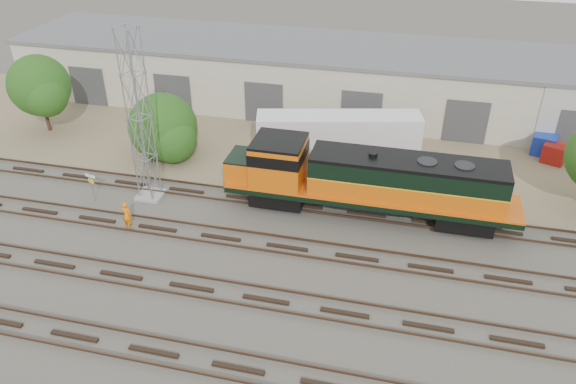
% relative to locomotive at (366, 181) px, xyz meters
% --- Properties ---
extents(ground, '(140.00, 140.00, 0.00)m').
position_rel_locomotive_xyz_m(ground, '(-3.75, -6.00, -2.43)').
color(ground, '#47423A').
rests_on(ground, ground).
extents(dirt_strip, '(80.00, 16.00, 0.02)m').
position_rel_locomotive_xyz_m(dirt_strip, '(-3.75, 9.00, -2.42)').
color(dirt_strip, '#726047').
rests_on(dirt_strip, ground).
extents(tracks, '(80.00, 20.40, 0.28)m').
position_rel_locomotive_xyz_m(tracks, '(-3.75, -9.00, -2.35)').
color(tracks, black).
rests_on(tracks, ground).
extents(warehouse, '(58.40, 10.40, 5.30)m').
position_rel_locomotive_xyz_m(warehouse, '(-3.71, 16.98, 0.22)').
color(warehouse, '#BEB89E').
rests_on(warehouse, ground).
extents(locomotive, '(17.67, 3.10, 4.25)m').
position_rel_locomotive_xyz_m(locomotive, '(0.00, 0.00, 0.00)').
color(locomotive, black).
rests_on(locomotive, tracks).
extents(signal_tower, '(1.63, 1.63, 11.04)m').
position_rel_locomotive_xyz_m(signal_tower, '(-13.79, -1.12, 2.94)').
color(signal_tower, gray).
rests_on(signal_tower, ground).
extents(sign_post, '(0.80, 0.26, 2.02)m').
position_rel_locomotive_xyz_m(sign_post, '(-17.02, -2.56, -1.02)').
color(sign_post, gray).
rests_on(sign_post, ground).
extents(worker, '(0.68, 0.48, 1.78)m').
position_rel_locomotive_xyz_m(worker, '(-13.50, -4.74, -1.54)').
color(worker, orange).
rests_on(worker, ground).
extents(semi_trailer, '(11.79, 4.99, 3.56)m').
position_rel_locomotive_xyz_m(semi_trailer, '(-2.48, 6.82, -0.19)').
color(semi_trailer, silver).
rests_on(semi_trailer, ground).
extents(dumpster_blue, '(1.95, 1.88, 1.50)m').
position_rel_locomotive_xyz_m(dumpster_blue, '(11.98, 11.32, -1.68)').
color(dumpster_blue, '#162F9B').
rests_on(dumpster_blue, ground).
extents(dumpster_red, '(1.92, 1.86, 1.40)m').
position_rel_locomotive_xyz_m(dumpster_red, '(12.54, 10.16, -1.73)').
color(dumpster_red, maroon).
rests_on(dumpster_red, ground).
extents(tree_west, '(4.97, 4.73, 6.19)m').
position_rel_locomotive_xyz_m(tree_west, '(-25.98, 6.12, 1.27)').
color(tree_west, '#382619').
rests_on(tree_west, ground).
extents(tree_mid, '(5.25, 5.00, 5.00)m').
position_rel_locomotive_xyz_m(tree_mid, '(-15.04, 4.45, -0.35)').
color(tree_mid, '#382619').
rests_on(tree_mid, ground).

